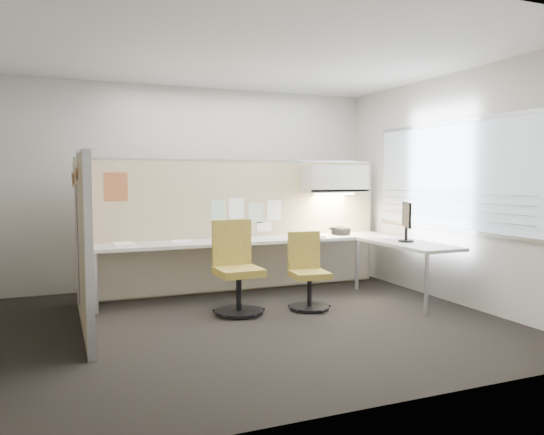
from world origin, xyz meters
name	(u,v)px	position (x,y,z in m)	size (l,w,h in m)	color
floor	(239,325)	(0.00, 0.00, -0.01)	(5.50, 4.50, 0.01)	black
ceiling	(238,51)	(0.00, 0.00, 2.80)	(5.50, 4.50, 0.01)	white
wall_back	(187,187)	(0.00, 2.25, 1.40)	(5.50, 0.02, 2.80)	beige
wall_front	(352,199)	(0.00, -2.25, 1.40)	(5.50, 0.02, 2.80)	beige
wall_right	(451,188)	(2.75, 0.00, 1.40)	(0.02, 4.50, 2.80)	beige
window_pane	(450,176)	(2.73, 0.00, 1.55)	(0.01, 2.80, 1.30)	#97A1B0
partition_back	(239,226)	(0.55, 1.60, 0.88)	(4.10, 0.06, 1.75)	beige
partition_left	(83,243)	(-1.50, 0.50, 0.88)	(0.06, 2.20, 1.75)	beige
desk	(279,249)	(0.93, 1.13, 0.60)	(4.00, 2.07, 0.73)	beige
overhead_bin	(335,179)	(1.90, 1.39, 1.51)	(0.90, 0.36, 0.38)	beige
task_light_strip	(335,194)	(1.90, 1.39, 1.30)	(0.60, 0.06, 0.02)	#FFEABF
pinned_papers	(245,214)	(0.63, 1.57, 1.03)	(1.01, 0.00, 0.47)	#8CBF8C
poster	(116,187)	(-1.05, 1.57, 1.42)	(0.28, 0.00, 0.35)	orange
chair_left	(236,271)	(0.13, 0.46, 0.48)	(0.55, 0.55, 1.03)	black
chair_right	(308,273)	(0.97, 0.35, 0.41)	(0.46, 0.47, 0.88)	black
monitor	(406,219)	(2.30, 0.27, 1.01)	(0.23, 0.43, 0.49)	black
phone	(340,231)	(1.94, 1.28, 0.78)	(0.26, 0.25, 0.12)	black
stapler	(306,235)	(1.40, 1.29, 0.76)	(0.14, 0.04, 0.05)	black
tape_dispenser	(336,233)	(1.88, 1.29, 0.76)	(0.10, 0.06, 0.06)	black
coat_hook	(76,191)	(-1.58, -0.38, 1.42)	(0.18, 0.44, 1.32)	silver
paper_stack_0	(124,244)	(-1.01, 1.24, 0.75)	(0.23, 0.30, 0.03)	white
paper_stack_1	(182,242)	(-0.32, 1.25, 0.74)	(0.23, 0.30, 0.02)	white
paper_stack_2	(237,239)	(0.37, 1.14, 0.75)	(0.23, 0.30, 0.04)	white
paper_stack_3	(313,236)	(1.46, 1.18, 0.74)	(0.23, 0.30, 0.03)	white
paper_stack_4	(384,238)	(2.26, 0.69, 0.74)	(0.23, 0.30, 0.02)	white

